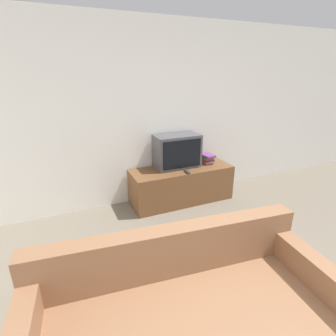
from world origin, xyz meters
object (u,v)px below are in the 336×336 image
object	(u,v)px
television	(177,151)
remote_on_stand	(187,172)
tv_stand	(181,184)
couch	(185,319)
book_stack	(208,159)

from	to	relation	value
television	remote_on_stand	size ratio (longest dim) A/B	4.56
television	remote_on_stand	xyz separation A→B (m)	(0.02, -0.28, -0.23)
tv_stand	couch	world-z (taller)	couch
couch	book_stack	size ratio (longest dim) A/B	9.33
couch	remote_on_stand	xyz separation A→B (m)	(1.01, 1.90, 0.28)
couch	book_stack	bearing A→B (deg)	61.34
tv_stand	couch	xyz separation A→B (m)	(-1.02, -2.10, 0.00)
book_stack	remote_on_stand	bearing A→B (deg)	-154.05
tv_stand	television	distance (m)	0.52
tv_stand	remote_on_stand	bearing A→B (deg)	-94.07
television	book_stack	world-z (taller)	television
tv_stand	television	world-z (taller)	television
couch	book_stack	distance (m)	2.63
television	book_stack	xyz separation A→B (m)	(0.51, -0.05, -0.17)
couch	book_stack	xyz separation A→B (m)	(1.50, 2.14, 0.34)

